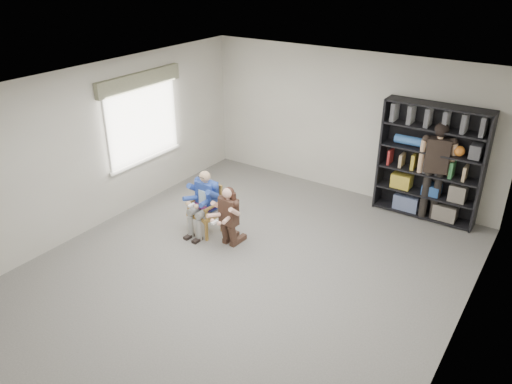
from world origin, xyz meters
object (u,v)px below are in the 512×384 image
Objects in this scene: seated_man at (204,203)px; standing_man at (434,173)px; armchair at (205,210)px; bookshelf at (430,163)px; kneeling_woman at (228,217)px.

seated_man is 0.63× the size of standing_man.
armchair is 4.04m from standing_man.
bookshelf is 0.20m from standing_man.
standing_man is at bearing 44.13° from armchair.
armchair is 0.60m from kneeling_woman.
kneeling_woman is at bearing -7.98° from armchair.
bookshelf is 1.15× the size of standing_man.
seated_man is 4.03m from standing_man.
seated_man is at bearing 172.02° from kneeling_woman.
seated_man is (0.00, 0.00, 0.13)m from armchair.
kneeling_woman is (0.58, -0.12, 0.08)m from armchair.
seated_man reaches higher than armchair.
kneeling_woman is 0.58× the size of standing_man.
armchair is at bearing -152.70° from standing_man.
standing_man reaches higher than kneeling_woman.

